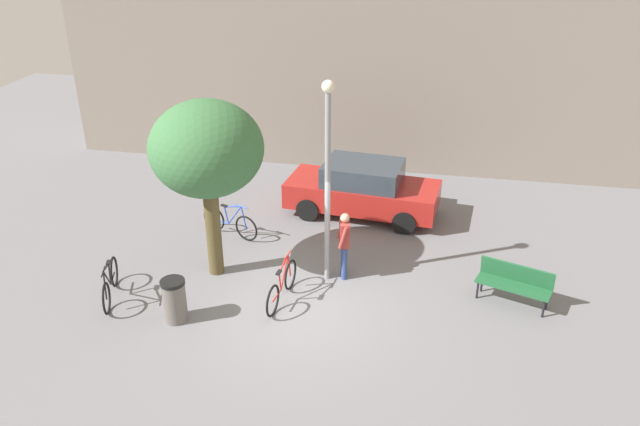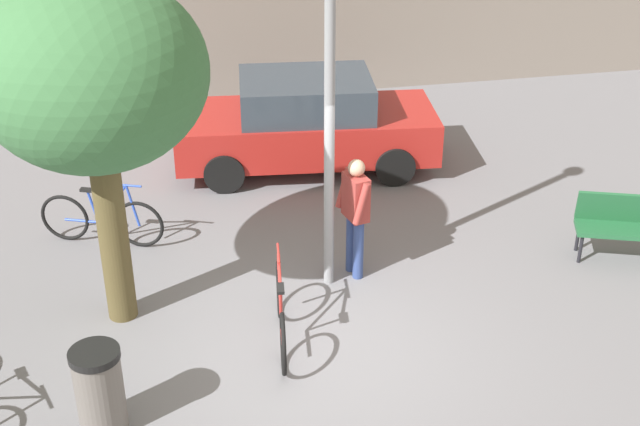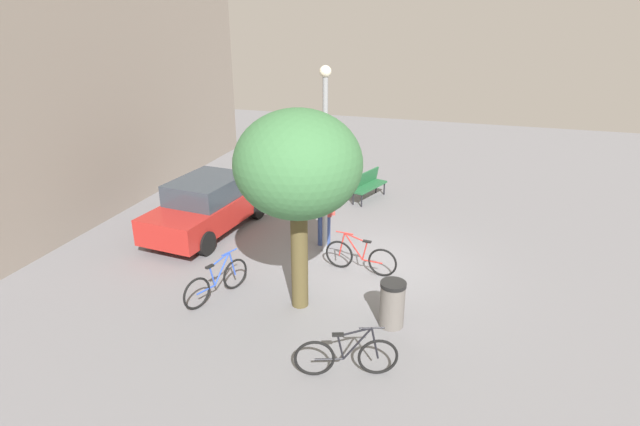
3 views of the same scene
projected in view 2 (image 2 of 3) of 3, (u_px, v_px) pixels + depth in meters
ground_plane at (313, 346)px, 10.25m from camera, size 36.00×36.00×0.00m
lamppost at (330, 82)px, 10.14m from camera, size 0.28×0.28×4.73m
person_by_lamppost at (355, 210)px, 11.18m from camera, size 0.38×0.63×1.67m
park_bench at (637, 222)px, 11.75m from camera, size 1.67×0.98×0.92m
plaza_tree at (92, 76)px, 9.31m from camera, size 2.52×2.52×4.22m
bicycle_blue at (102, 219)px, 12.16m from camera, size 1.71×0.70×0.97m
bicycle_red at (281, 313)px, 10.17m from camera, size 0.26×1.80×0.97m
parked_car_red at (306, 123)px, 14.20m from camera, size 4.36×2.16×1.55m
trash_bin at (100, 390)px, 8.80m from camera, size 0.52×0.52×0.98m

